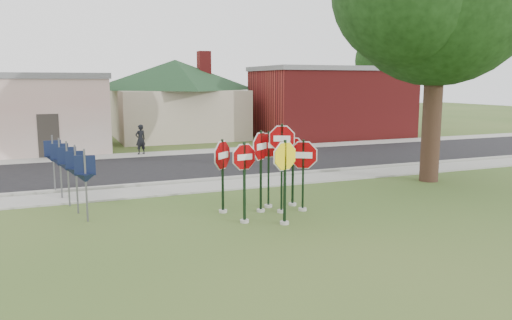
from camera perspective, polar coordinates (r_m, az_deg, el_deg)
name	(u,v)px	position (r m, az deg, el deg)	size (l,w,h in m)	color
ground	(293,226)	(13.31, 4.27, -7.54)	(120.00, 120.00, 0.00)	#33521E
sidewalk_near	(226,185)	(18.24, -3.39, -2.89)	(60.00, 1.60, 0.06)	gray
road	(194,166)	(22.48, -7.06, -0.70)	(60.00, 7.00, 0.04)	black
sidewalk_far	(173,153)	(26.61, -9.47, 0.77)	(60.00, 1.60, 0.06)	gray
curb	(218,179)	(19.16, -4.35, -2.20)	(60.00, 0.20, 0.14)	gray
stop_sign_center	(282,156)	(14.28, 2.96, 0.48)	(0.95, 0.43, 2.69)	#A6A39B
stop_sign_yellow	(285,171)	(13.13, 3.32, -1.28)	(1.03, 0.32, 2.37)	#A6A39B
stop_sign_left	(244,173)	(13.28, -1.34, -1.45)	(0.97, 0.24, 2.29)	#A6A39B
stop_sign_right	(303,166)	(14.59, 5.41, -0.64)	(0.97, 0.61, 2.23)	#A6A39B
stop_sign_back_right	(269,159)	(14.90, 1.44, 0.10)	(0.96, 0.41, 2.42)	#A6A39B
stop_sign_back_left	(261,159)	(14.36, 0.56, 0.09)	(0.92, 0.70, 2.51)	#A6A39B
stop_sign_far_right	(293,161)	(15.17, 4.25, -0.12)	(0.70, 0.94, 2.28)	#A6A39B
stop_sign_far_left	(223,166)	(14.34, -3.85, -0.67)	(0.88, 0.78, 2.27)	#A6A39B
route_sign_row	(68,167)	(16.13, -20.73, -0.72)	(1.43, 4.63, 2.00)	#59595E
building_house	(176,83)	(34.30, -9.17, 8.66)	(11.60, 11.60, 6.20)	#B4A58F
building_brick	(331,101)	(34.78, 8.62, 6.63)	(10.20, 6.20, 4.75)	maroon
bg_tree_right	(387,61)	(46.58, 14.74, 10.92)	(5.60, 5.60, 8.40)	black
pedestrian	(141,139)	(26.31, -13.06, 2.32)	(0.56, 0.37, 1.53)	black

